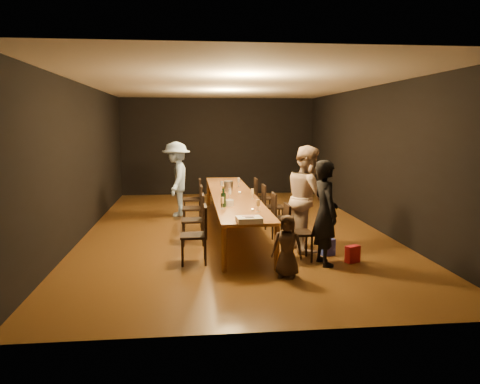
{
  "coord_description": "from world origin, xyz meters",
  "views": [
    {
      "loc": [
        -0.89,
        -9.68,
        2.21
      ],
      "look_at": [
        -0.01,
        -1.46,
        1.0
      ],
      "focal_mm": 35.0,
      "sensor_mm": 36.0,
      "label": 1
    }
  ],
  "objects": [
    {
      "name": "birthday_cake",
      "position": [
        -0.03,
        -2.9,
        0.79
      ],
      "size": [
        0.39,
        0.32,
        0.09
      ],
      "rotation": [
        0.0,
        0.0,
        0.06
      ],
      "color": "white",
      "rests_on": "table"
    },
    {
      "name": "tealight_mid",
      "position": [
        0.15,
        0.04,
        0.77
      ],
      "size": [
        0.05,
        0.05,
        0.03
      ],
      "primitive_type": "cylinder",
      "color": "#B2B7B2",
      "rests_on": "table"
    },
    {
      "name": "wineglass_3",
      "position": [
        0.32,
        -0.73,
        0.85
      ],
      "size": [
        0.06,
        0.06,
        0.21
      ],
      "primitive_type": null,
      "color": "beige",
      "rests_on": "table"
    },
    {
      "name": "chair_left_0",
      "position": [
        -0.85,
        -2.4,
        0.47
      ],
      "size": [
        0.42,
        0.42,
        0.93
      ],
      "primitive_type": null,
      "rotation": [
        0.0,
        0.0,
        1.57
      ],
      "color": "black",
      "rests_on": "ground"
    },
    {
      "name": "wineglass_5",
      "position": [
        0.24,
        1.15,
        0.85
      ],
      "size": [
        0.06,
        0.06,
        0.21
      ],
      "primitive_type": null,
      "color": "silver",
      "rests_on": "table"
    },
    {
      "name": "ground",
      "position": [
        0.0,
        0.0,
        0.0
      ],
      "size": [
        10.0,
        10.0,
        0.0
      ],
      "primitive_type": "plane",
      "color": "#402810",
      "rests_on": "ground"
    },
    {
      "name": "room_shell",
      "position": [
        0.0,
        0.0,
        2.08
      ],
      "size": [
        6.04,
        10.04,
        3.02
      ],
      "color": "black",
      "rests_on": "ground"
    },
    {
      "name": "wineglass_1",
      "position": [
        0.23,
        -2.07,
        0.85
      ],
      "size": [
        0.06,
        0.06,
        0.21
      ],
      "primitive_type": null,
      "color": "beige",
      "rests_on": "table"
    },
    {
      "name": "champagne_bottle",
      "position": [
        -0.31,
        -1.55,
        0.94
      ],
      "size": [
        0.11,
        0.11,
        0.38
      ],
      "primitive_type": null,
      "rotation": [
        0.0,
        0.0,
        -0.36
      ],
      "color": "black",
      "rests_on": "table"
    },
    {
      "name": "gift_bag_red",
      "position": [
        1.69,
        -2.64,
        0.14
      ],
      "size": [
        0.26,
        0.21,
        0.27
      ],
      "primitive_type": "cube",
      "rotation": [
        0.0,
        0.0,
        0.43
      ],
      "color": "red",
      "rests_on": "ground"
    },
    {
      "name": "plate_stack",
      "position": [
        -0.21,
        -1.45,
        0.8
      ],
      "size": [
        0.2,
        0.2,
        0.11
      ],
      "primitive_type": "cylinder",
      "rotation": [
        0.0,
        0.0,
        0.03
      ],
      "color": "silver",
      "rests_on": "table"
    },
    {
      "name": "tealight_near",
      "position": [
        0.15,
        -1.97,
        0.77
      ],
      "size": [
        0.05,
        0.05,
        0.03
      ],
      "primitive_type": "cylinder",
      "color": "#B2B7B2",
      "rests_on": "table"
    },
    {
      "name": "woman_tan",
      "position": [
        1.15,
        -1.79,
        0.92
      ],
      "size": [
        0.72,
        0.91,
        1.84
      ],
      "primitive_type": "imported",
      "rotation": [
        0.0,
        0.0,
        1.55
      ],
      "color": "#CCAE99",
      "rests_on": "ground"
    },
    {
      "name": "chair_right_1",
      "position": [
        0.85,
        -1.2,
        0.47
      ],
      "size": [
        0.42,
        0.42,
        0.93
      ],
      "primitive_type": null,
      "rotation": [
        0.0,
        0.0,
        -1.57
      ],
      "color": "black",
      "rests_on": "ground"
    },
    {
      "name": "table",
      "position": [
        0.0,
        0.0,
        0.7
      ],
      "size": [
        0.9,
        6.0,
        0.75
      ],
      "color": "brown",
      "rests_on": "ground"
    },
    {
      "name": "woman_birthday",
      "position": [
        1.2,
        -2.68,
        0.83
      ],
      "size": [
        0.46,
        0.64,
        1.66
      ],
      "primitive_type": "imported",
      "rotation": [
        0.0,
        0.0,
        1.68
      ],
      "color": "black",
      "rests_on": "ground"
    },
    {
      "name": "chair_right_3",
      "position": [
        0.85,
        1.2,
        0.47
      ],
      "size": [
        0.42,
        0.42,
        0.93
      ],
      "primitive_type": null,
      "rotation": [
        0.0,
        0.0,
        -1.57
      ],
      "color": "black",
      "rests_on": "ground"
    },
    {
      "name": "chair_left_2",
      "position": [
        -0.85,
        0.0,
        0.47
      ],
      "size": [
        0.42,
        0.42,
        0.93
      ],
      "primitive_type": null,
      "rotation": [
        0.0,
        0.0,
        1.57
      ],
      "color": "black",
      "rests_on": "ground"
    },
    {
      "name": "wineglass_0",
      "position": [
        -0.34,
        -1.73,
        0.85
      ],
      "size": [
        0.06,
        0.06,
        0.21
      ],
      "primitive_type": null,
      "color": "beige",
      "rests_on": "table"
    },
    {
      "name": "wineglass_2",
      "position": [
        -0.12,
        -0.7,
        0.85
      ],
      "size": [
        0.06,
        0.06,
        0.21
      ],
      "primitive_type": null,
      "color": "silver",
      "rests_on": "table"
    },
    {
      "name": "tealight_far",
      "position": [
        0.15,
        1.93,
        0.77
      ],
      "size": [
        0.05,
        0.05,
        0.03
      ],
      "primitive_type": "cylinder",
      "color": "#B2B7B2",
      "rests_on": "table"
    },
    {
      "name": "man_blue",
      "position": [
        -1.22,
        1.57,
        0.89
      ],
      "size": [
        0.73,
        1.19,
        1.78
      ],
      "primitive_type": "imported",
      "rotation": [
        0.0,
        0.0,
        -1.63
      ],
      "color": "#98BAEB",
      "rests_on": "ground"
    },
    {
      "name": "ice_bucket",
      "position": [
        -0.06,
        0.42,
        0.86
      ],
      "size": [
        0.24,
        0.24,
        0.22
      ],
      "primitive_type": "cylinder",
      "rotation": [
        0.0,
        0.0,
        -0.26
      ],
      "color": "silver",
      "rests_on": "table"
    },
    {
      "name": "gift_bag_blue",
      "position": [
        1.41,
        -2.19,
        0.14
      ],
      "size": [
        0.26,
        0.21,
        0.28
      ],
      "primitive_type": "cube",
      "rotation": [
        0.0,
        0.0,
        0.29
      ],
      "color": "#293AB1",
      "rests_on": "ground"
    },
    {
      "name": "wineglass_4",
      "position": [
        -0.2,
        0.55,
        0.85
      ],
      "size": [
        0.06,
        0.06,
        0.21
      ],
      "primitive_type": null,
      "color": "silver",
      "rests_on": "table"
    },
    {
      "name": "chair_left_1",
      "position": [
        -0.85,
        -1.2,
        0.47
      ],
      "size": [
        0.42,
        0.42,
        0.93
      ],
      "primitive_type": null,
      "rotation": [
        0.0,
        0.0,
        1.57
      ],
      "color": "black",
      "rests_on": "ground"
    },
    {
      "name": "chair_right_0",
      "position": [
        0.85,
        -2.4,
        0.47
      ],
      "size": [
        0.42,
        0.42,
        0.93
      ],
      "primitive_type": null,
      "rotation": [
        0.0,
        0.0,
        -1.57
      ],
      "color": "black",
      "rests_on": "ground"
    },
    {
      "name": "child",
      "position": [
        0.49,
        -3.22,
        0.46
      ],
      "size": [
        0.52,
        0.43,
        0.91
      ],
      "primitive_type": "imported",
      "rotation": [
        0.0,
        0.0,
        -0.36
      ],
      "color": "#403024",
      "rests_on": "ground"
    },
    {
      "name": "chair_left_3",
      "position": [
        -0.85,
        1.2,
        0.47
      ],
      "size": [
        0.42,
        0.42,
        0.93
      ],
      "primitive_type": null,
      "rotation": [
        0.0,
        0.0,
        1.57
      ],
      "color": "black",
      "rests_on": "ground"
    },
    {
      "name": "chair_right_2",
      "position": [
        0.85,
        0.0,
        0.47
      ],
      "size": [
        0.42,
        0.42,
        0.93
      ],
      "primitive_type": null,
      "rotation": [
        0.0,
        0.0,
        -1.57
      ],
      "color": "black",
      "rests_on": "ground"
    }
  ]
}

